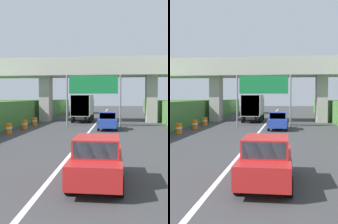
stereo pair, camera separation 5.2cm
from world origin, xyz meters
TOP-DOWN VIEW (x-y plane):
  - lane_centre_stripe at (0.00, 26.21)m, footprint 0.20×92.41m
  - overpass_bridge at (0.00, 32.76)m, footprint 40.00×4.80m
  - overhead_highway_sign at (0.00, 26.55)m, footprint 5.88×0.18m
  - truck_white at (-4.99, 51.78)m, footprint 2.44×7.30m
  - truck_green at (-1.86, 33.05)m, footprint 2.44×7.30m
  - car_blue at (1.63, 23.87)m, footprint 1.86×4.10m
  - car_red at (1.81, 6.66)m, footprint 1.86×4.10m
  - construction_barrel_3 at (-6.70, 19.71)m, footprint 0.57×0.57m
  - construction_barrel_4 at (-6.51, 23.37)m, footprint 0.57×0.57m
  - construction_barrel_5 at (-6.60, 27.02)m, footprint 0.57×0.57m

SIDE VIEW (x-z plane):
  - lane_centre_stripe at x=0.00m, z-range 0.00..0.01m
  - construction_barrel_3 at x=-6.70m, z-range 0.01..0.91m
  - construction_barrel_4 at x=-6.51m, z-range 0.01..0.91m
  - construction_barrel_5 at x=-6.60m, z-range 0.01..0.91m
  - car_blue at x=1.63m, z-range 0.00..1.72m
  - car_red at x=1.81m, z-range 0.00..1.72m
  - truck_white at x=-4.99m, z-range 0.21..3.65m
  - truck_green at x=-1.86m, z-range 0.21..3.65m
  - overhead_highway_sign at x=0.00m, z-range 1.33..6.85m
  - overpass_bridge at x=0.00m, z-range 2.07..10.09m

